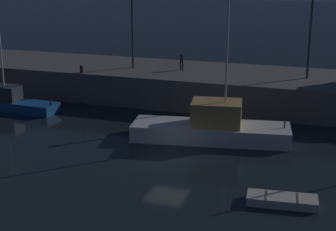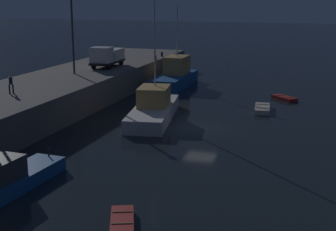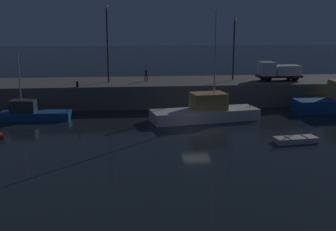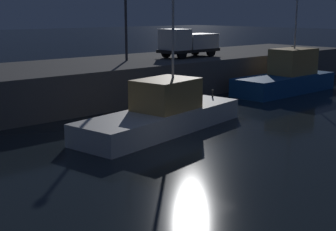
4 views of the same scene
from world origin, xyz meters
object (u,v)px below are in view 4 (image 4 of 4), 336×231
(utility_truck, at_px, (188,42))
(bollard_central, at_px, (275,51))
(lamp_post_east, at_px, (125,0))
(fishing_trawler_red, at_px, (287,77))
(fishing_boat_blue, at_px, (163,113))
(bollard_east, at_px, (293,49))

(utility_truck, relative_size, bollard_central, 11.67)
(lamp_post_east, relative_size, bollard_central, 16.57)
(fishing_trawler_red, xyz_separation_m, fishing_boat_blue, (-15.94, -2.93, -0.25))
(bollard_central, bearing_deg, utility_truck, 160.24)
(fishing_boat_blue, bearing_deg, bollard_east, 16.67)
(fishing_trawler_red, relative_size, bollard_east, 17.19)
(bollard_central, relative_size, bollard_east, 0.83)
(fishing_boat_blue, xyz_separation_m, bollard_central, (19.07, 6.46, 1.97))
(fishing_trawler_red, distance_m, lamp_post_east, 14.31)
(fishing_trawler_red, bearing_deg, fishing_boat_blue, -169.57)
(fishing_trawler_red, bearing_deg, bollard_east, 30.82)
(fishing_boat_blue, height_order, bollard_east, fishing_boat_blue)
(fishing_trawler_red, height_order, utility_truck, fishing_trawler_red)
(fishing_trawler_red, height_order, lamp_post_east, lamp_post_east)
(fishing_boat_blue, bearing_deg, fishing_trawler_red, 10.43)
(fishing_boat_blue, distance_m, utility_truck, 14.72)
(fishing_trawler_red, distance_m, bollard_east, 7.43)
(bollard_central, xyz_separation_m, bollard_east, (3.07, 0.17, 0.05))
(lamp_post_east, bearing_deg, bollard_central, -16.91)
(fishing_boat_blue, distance_m, bollard_east, 23.20)
(lamp_post_east, bearing_deg, bollard_east, -13.37)
(lamp_post_east, relative_size, bollard_east, 13.68)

